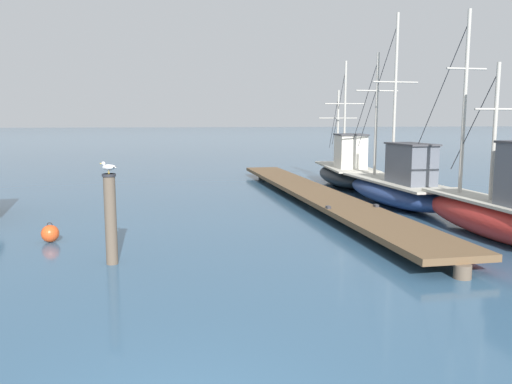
% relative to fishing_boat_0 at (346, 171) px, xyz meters
% --- Properties ---
extents(floating_dock, '(2.24, 20.31, 0.53)m').
position_rel_fishing_boat_0_xyz_m(floating_dock, '(-2.90, -4.44, -0.39)').
color(floating_dock, brown).
rests_on(floating_dock, ground).
extents(fishing_boat_0, '(2.83, 6.92, 6.00)m').
position_rel_fishing_boat_0_xyz_m(fishing_boat_0, '(0.00, 0.00, 0.00)').
color(fishing_boat_0, black).
rests_on(fishing_boat_0, ground).
extents(fishing_boat_1, '(2.30, 7.95, 7.10)m').
position_rel_fishing_boat_0_xyz_m(fishing_boat_1, '(-0.06, -5.85, -0.02)').
color(fishing_boat_1, navy).
rests_on(fishing_boat_1, ground).
extents(fishing_boat_2, '(1.63, 7.80, 6.38)m').
position_rel_fishing_boat_0_xyz_m(fishing_boat_2, '(0.21, -11.48, 0.02)').
color(fishing_boat_2, '#AD2823').
rests_on(fishing_boat_2, ground).
extents(mooring_piling, '(0.30, 0.30, 2.04)m').
position_rel_fishing_boat_0_xyz_m(mooring_piling, '(-9.84, -12.07, 0.31)').
color(mooring_piling, brown).
rests_on(mooring_piling, ground).
extents(perched_seagull, '(0.37, 0.21, 0.26)m').
position_rel_fishing_boat_0_xyz_m(perched_seagull, '(-9.84, -12.07, 1.44)').
color(perched_seagull, gold).
rests_on(perched_seagull, mooring_piling).
extents(mooring_buoy, '(0.46, 0.46, 0.53)m').
position_rel_fishing_boat_0_xyz_m(mooring_buoy, '(-11.66, -9.64, -0.52)').
color(mooring_buoy, '#E04C1E').
rests_on(mooring_buoy, ground).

